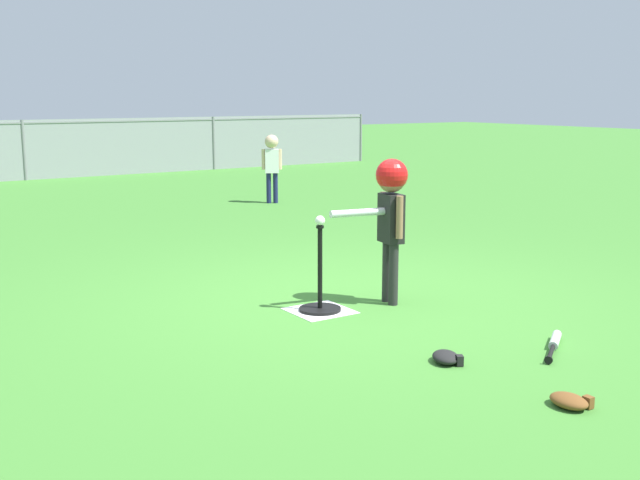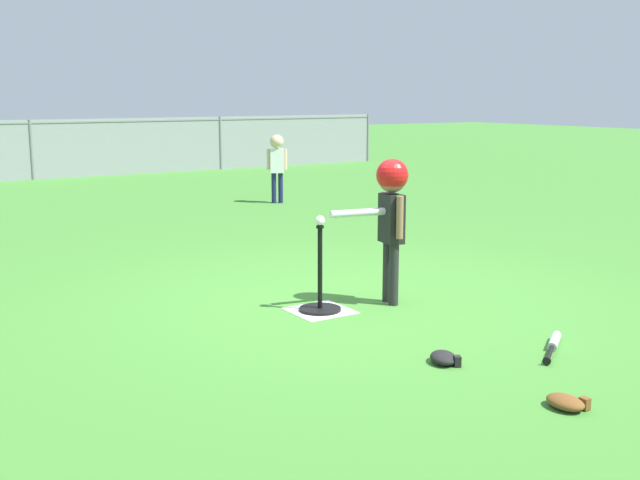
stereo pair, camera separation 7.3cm
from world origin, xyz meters
The scene contains 10 objects.
ground_plane centered at (0.00, 0.00, 0.00)m, with size 60.00×60.00×0.00m, color #3D7A2D.
home_plate centered at (-0.35, -0.13, 0.00)m, with size 0.44×0.44×0.01m, color white.
batting_tee centered at (-0.35, -0.13, 0.10)m, with size 0.32×0.32×0.66m.
baseball_on_tee centered at (-0.35, -0.13, 0.70)m, with size 0.07×0.07×0.07m, color white.
batter_child centered at (0.23, -0.24, 0.81)m, with size 0.63×0.32×1.14m.
fielder_deep_center centered at (2.35, 5.29, 0.66)m, with size 0.28×0.20×1.03m.
spare_bat_silver centered at (0.44, -1.69, 0.03)m, with size 0.50×0.37×0.06m.
glove_by_plate centered at (-0.28, -2.40, 0.04)m, with size 0.17×0.22×0.07m.
glove_near_bats centered at (-0.35, -1.53, 0.04)m, with size 0.25×0.27×0.07m.
outfield_fence centered at (0.00, 10.70, 0.62)m, with size 16.06×0.06×1.15m.
Camera 1 is at (-3.51, -4.91, 1.62)m, focal length 43.75 mm.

